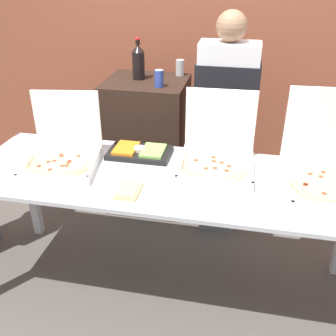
% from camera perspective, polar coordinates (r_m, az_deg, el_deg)
% --- Properties ---
extents(ground_plane, '(16.00, 16.00, 0.00)m').
position_cam_1_polar(ground_plane, '(2.76, -0.00, -16.37)').
color(ground_plane, '#514C47').
extents(brick_wall_behind, '(10.00, 0.06, 2.80)m').
position_cam_1_polar(brick_wall_behind, '(3.67, 5.67, 19.92)').
color(brick_wall_behind, '#9E5138').
rests_on(brick_wall_behind, ground_plane).
extents(buffet_table, '(2.33, 0.78, 0.84)m').
position_cam_1_polar(buffet_table, '(2.29, -0.00, -3.25)').
color(buffet_table, silver).
rests_on(buffet_table, ground_plane).
extents(pizza_box_near_left, '(0.44, 0.45, 0.42)m').
position_cam_1_polar(pizza_box_near_left, '(2.33, 7.15, 1.91)').
color(pizza_box_near_left, white).
rests_on(pizza_box_near_left, buffet_table).
extents(pizza_box_far_left, '(0.47, 0.48, 0.41)m').
position_cam_1_polar(pizza_box_far_left, '(2.42, -14.95, 2.13)').
color(pizza_box_far_left, white).
rests_on(pizza_box_far_left, buffet_table).
extents(pizza_box_near_right, '(0.52, 0.54, 0.49)m').
position_cam_1_polar(pizza_box_near_right, '(2.30, 22.55, -0.29)').
color(pizza_box_near_right, white).
rests_on(pizza_box_near_right, buffet_table).
extents(paper_plate_front_center, '(0.24, 0.24, 0.03)m').
position_cam_1_polar(paper_plate_front_center, '(2.09, -5.76, -3.42)').
color(paper_plate_front_center, white).
rests_on(paper_plate_front_center, buffet_table).
extents(veggie_tray, '(0.39, 0.24, 0.05)m').
position_cam_1_polar(veggie_tray, '(2.47, -4.13, 2.35)').
color(veggie_tray, black).
rests_on(veggie_tray, buffet_table).
extents(sideboard_podium, '(0.62, 0.56, 1.10)m').
position_cam_1_polar(sideboard_podium, '(3.28, -2.96, 3.34)').
color(sideboard_podium, black).
rests_on(sideboard_podium, ground_plane).
extents(soda_bottle, '(0.09, 0.09, 0.31)m').
position_cam_1_polar(soda_bottle, '(3.10, -4.33, 15.15)').
color(soda_bottle, black).
rests_on(soda_bottle, sideboard_podium).
extents(soda_can_silver, '(0.07, 0.07, 0.12)m').
position_cam_1_polar(soda_can_silver, '(3.21, 1.75, 14.36)').
color(soda_can_silver, silver).
rests_on(soda_can_silver, sideboard_podium).
extents(soda_can_colored, '(0.07, 0.07, 0.12)m').
position_cam_1_polar(soda_can_colored, '(2.91, -1.30, 12.87)').
color(soda_can_colored, '#334CB2').
rests_on(soda_can_colored, sideboard_podium).
extents(person_server_vest, '(0.42, 0.24, 1.65)m').
position_cam_1_polar(person_server_vest, '(2.83, 8.25, 7.12)').
color(person_server_vest, slate).
rests_on(person_server_vest, ground_plane).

